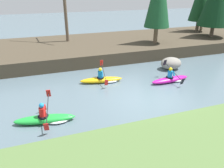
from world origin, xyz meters
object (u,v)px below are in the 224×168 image
kayaker_middle (103,79)px  kayaker_trailing (47,118)px  boulder_midstream (171,63)px  kayaker_lead (172,79)px

kayaker_middle → kayaker_trailing: size_ratio=1.00×
kayaker_middle → kayaker_trailing: same height
kayaker_middle → boulder_midstream: bearing=15.5°
kayaker_middle → kayaker_trailing: (-3.72, -3.52, 0.00)m
kayaker_trailing → kayaker_lead: bearing=24.1°
kayaker_middle → kayaker_trailing: bearing=-128.3°
kayaker_lead → kayaker_trailing: same height
boulder_midstream → kayaker_middle: bearing=-172.8°
kayaker_trailing → boulder_midstream: size_ratio=1.77×
kayaker_middle → kayaker_lead: bearing=-9.8°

